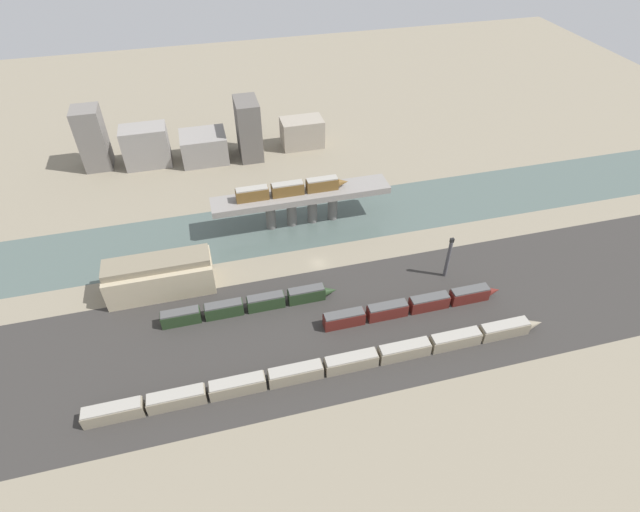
# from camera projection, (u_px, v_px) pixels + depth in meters

# --- Properties ---
(ground_plane) EXTENTS (400.00, 400.00, 0.00)m
(ground_plane) POSITION_uv_depth(u_px,v_px,m) (318.00, 263.00, 140.06)
(ground_plane) COLOR gray
(railbed_yard) EXTENTS (280.00, 42.00, 0.01)m
(railbed_yard) POSITION_uv_depth(u_px,v_px,m) (342.00, 326.00, 122.40)
(railbed_yard) COLOR #33302D
(railbed_yard) RESTS_ON ground
(river_water) EXTENTS (320.00, 25.81, 0.01)m
(river_water) POSITION_uv_depth(u_px,v_px,m) (302.00, 222.00, 154.64)
(river_water) COLOR #4C5B56
(river_water) RESTS_ON ground
(bridge) EXTENTS (53.47, 8.32, 11.00)m
(bridge) POSITION_uv_depth(u_px,v_px,m) (302.00, 199.00, 149.08)
(bridge) COLOR gray
(bridge) RESTS_ON ground
(train_on_bridge) EXTENTS (33.62, 2.87, 3.88)m
(train_on_bridge) POSITION_uv_depth(u_px,v_px,m) (291.00, 188.00, 145.70)
(train_on_bridge) COLOR brown
(train_on_bridge) RESTS_ON bridge
(train_yard_near) EXTENTS (105.76, 3.10, 3.73)m
(train_yard_near) POSITION_uv_depth(u_px,v_px,m) (330.00, 366.00, 110.91)
(train_yard_near) COLOR gray
(train_yard_near) RESTS_ON ground
(train_yard_mid) EXTENTS (47.27, 2.94, 3.95)m
(train_yard_mid) POSITION_uv_depth(u_px,v_px,m) (413.00, 306.00, 124.92)
(train_yard_mid) COLOR #5B1E19
(train_yard_mid) RESTS_ON ground
(train_yard_far) EXTENTS (44.39, 2.81, 3.95)m
(train_yard_far) POSITION_uv_depth(u_px,v_px,m) (249.00, 305.00, 125.14)
(train_yard_far) COLOR #23381E
(train_yard_far) RESTS_ON ground
(warehouse_building) EXTENTS (27.07, 10.20, 10.33)m
(warehouse_building) POSITION_uv_depth(u_px,v_px,m) (160.00, 276.00, 128.91)
(warehouse_building) COLOR tan
(warehouse_building) RESTS_ON ground
(signal_tower) EXTENTS (1.00, 0.97, 12.88)m
(signal_tower) POSITION_uv_depth(u_px,v_px,m) (448.00, 258.00, 132.16)
(signal_tower) COLOR #4C4C51
(signal_tower) RESTS_ON ground
(city_block_far_left) EXTENTS (9.00, 10.07, 21.82)m
(city_block_far_left) POSITION_uv_depth(u_px,v_px,m) (92.00, 138.00, 173.54)
(city_block_far_left) COLOR slate
(city_block_far_left) RESTS_ON ground
(city_block_left) EXTENTS (15.83, 9.67, 14.32)m
(city_block_left) POSITION_uv_depth(u_px,v_px,m) (146.00, 146.00, 177.05)
(city_block_left) COLOR gray
(city_block_left) RESTS_ON ground
(city_block_center) EXTENTS (16.17, 13.67, 10.04)m
(city_block_center) POSITION_uv_depth(u_px,v_px,m) (204.00, 147.00, 181.10)
(city_block_center) COLOR gray
(city_block_center) RESTS_ON ground
(city_block_right) EXTENTS (8.00, 13.19, 21.39)m
(city_block_right) POSITION_uv_depth(u_px,v_px,m) (248.00, 129.00, 179.55)
(city_block_right) COLOR #605B56
(city_block_right) RESTS_ON ground
(city_block_far_right) EXTENTS (15.58, 9.58, 10.64)m
(city_block_far_right) POSITION_uv_depth(u_px,v_px,m) (302.00, 133.00, 188.97)
(city_block_far_right) COLOR gray
(city_block_far_right) RESTS_ON ground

